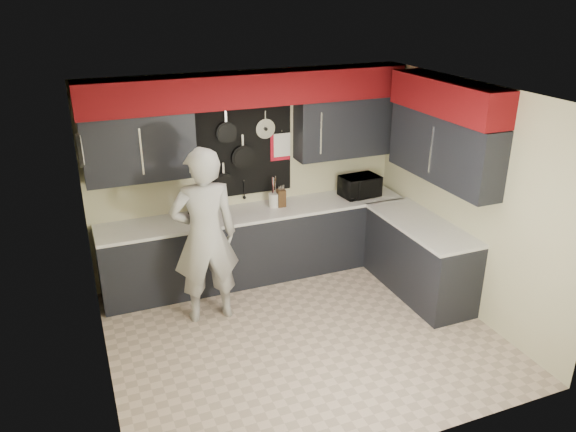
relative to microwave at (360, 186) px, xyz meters
name	(u,v)px	position (x,y,z in m)	size (l,w,h in m)	color
ground	(302,335)	(-1.44, -1.43, -1.06)	(4.00, 4.00, 0.00)	#C2AA97
back_wall_assembly	(251,121)	(-1.43, 0.17, 0.95)	(4.00, 0.36, 2.60)	beige
right_wall_assembly	(447,139)	(0.42, -1.16, 0.88)	(0.36, 3.50, 2.60)	beige
left_wall_assembly	(94,255)	(-3.43, -1.41, 0.28)	(0.05, 3.50, 2.60)	beige
base_cabinets	(303,248)	(-0.94, -0.30, -0.60)	(3.95, 2.20, 0.92)	black
microwave	(360,186)	(0.00, 0.00, 0.00)	(0.50, 0.34, 0.28)	black
knife_block	(281,198)	(-1.10, 0.04, -0.03)	(0.10, 0.10, 0.22)	#31200F
utensil_crock	(274,200)	(-1.19, 0.07, -0.05)	(0.13, 0.13, 0.17)	white
coffee_maker	(197,205)	(-2.18, 0.01, 0.05)	(0.27, 0.30, 0.36)	black
person	(205,237)	(-2.27, -0.68, -0.05)	(0.73, 0.48, 2.01)	#ABABA9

